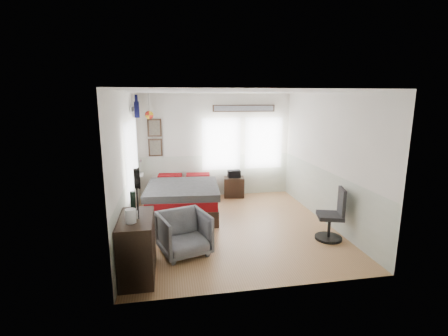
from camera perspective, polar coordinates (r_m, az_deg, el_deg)
The scene contains 12 objects.
ground_plane at distance 6.76m, azimuth 1.45°, elevation -10.30°, with size 4.00×4.50×0.01m, color #A77044.
room_shell at distance 6.48m, azimuth 0.52°, elevation 3.60°, with size 4.02×4.52×2.71m.
wall_decor at distance 8.09m, azimuth -9.07°, elevation 8.64°, with size 3.55×1.32×1.44m.
bed at distance 7.54m, azimuth -7.18°, elevation -5.20°, with size 1.69×2.27×0.69m.
dresser at distance 5.05m, azimuth -14.99°, elevation -13.20°, with size 0.48×1.00×0.90m, color black.
armchair at distance 5.58m, azimuth -7.03°, elevation -11.35°, with size 0.77×0.79×0.72m, color slate.
nightstand at distance 8.66m, azimuth 1.76°, elevation -3.33°, with size 0.52×0.42×0.52m, color black.
task_chair at distance 6.37m, azimuth 18.58°, elevation -8.46°, with size 0.54×0.54×0.99m.
kettle at distance 4.68m, azimuth -16.09°, elevation -8.11°, with size 0.17×0.15×0.19m.
bottle at distance 5.11m, azimuth -15.72°, elevation -5.66°, with size 0.08×0.08×0.31m, color black.
stand_fan at distance 4.67m, azimuth -15.07°, elevation -1.95°, with size 0.11×0.30×0.74m.
black_bag at distance 8.57m, azimuth 1.78°, elevation -1.04°, with size 0.32×0.21×0.19m, color black.
Camera 1 is at (-1.25, -6.12, 2.58)m, focal length 26.00 mm.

